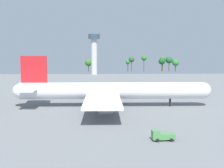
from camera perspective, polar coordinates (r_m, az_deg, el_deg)
ground_plane at (r=105.93m, az=-0.00°, el=-4.38°), size 282.42×282.42×0.00m
cargo_airplane at (r=104.97m, az=-0.29°, el=-1.34°), size 70.60×58.46×18.11m
baggage_tug at (r=68.17m, az=9.63°, el=-9.80°), size 5.28×2.86×2.36m
fuel_truck at (r=132.19m, az=8.77°, el=-1.79°), size 3.19×4.55×2.16m
maintenance_van at (r=144.71m, az=-3.58°, el=-0.92°), size 3.94×3.11×2.34m
cargo_loader at (r=137.61m, az=5.48°, el=-1.34°), size 4.33×3.74×2.28m
safety_cone_nose at (r=112.95m, az=16.34°, el=-3.81°), size 0.40×0.40×0.57m
safety_cone_tail at (r=107.74m, az=-17.16°, el=-4.30°), size 0.50×0.50×0.71m
control_tower at (r=240.27m, az=-3.47°, el=6.53°), size 9.30×9.30×32.54m
tree_line_backdrop at (r=273.02m, az=1.73°, el=4.43°), size 140.70×7.34×14.83m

